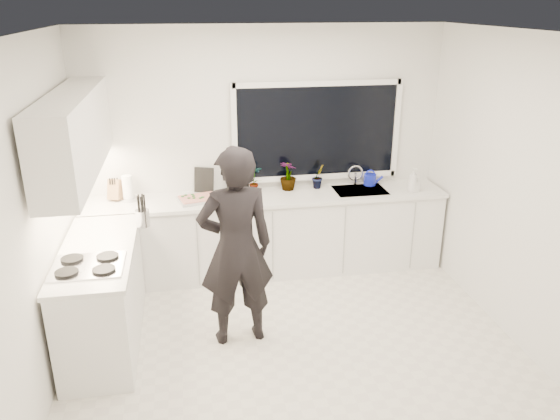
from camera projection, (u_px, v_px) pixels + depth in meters
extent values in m
cube|color=beige|center=(293.00, 343.00, 4.98)|extent=(4.00, 3.50, 0.02)
cube|color=white|center=(264.00, 150.00, 6.11)|extent=(4.00, 0.02, 2.70)
cube|color=white|center=(37.00, 220.00, 4.17)|extent=(0.02, 3.50, 2.70)
cube|color=white|center=(517.00, 190.00, 4.82)|extent=(0.02, 3.50, 2.70)
cube|color=white|center=(296.00, 31.00, 4.01)|extent=(4.00, 3.50, 0.02)
cube|color=black|center=(317.00, 131.00, 6.11)|extent=(1.80, 0.02, 1.00)
cube|color=white|center=(269.00, 235.00, 6.16)|extent=(3.92, 0.58, 0.88)
cube|color=white|center=(103.00, 297.00, 4.88)|extent=(0.58, 1.60, 0.88)
cube|color=silver|center=(268.00, 197.00, 5.98)|extent=(3.94, 0.62, 0.04)
cube|color=silver|center=(97.00, 251.00, 4.71)|extent=(0.62, 1.60, 0.04)
cube|color=white|center=(75.00, 134.00, 4.67)|extent=(0.34, 2.10, 0.70)
cube|color=silver|center=(360.00, 194.00, 6.17)|extent=(0.58, 0.42, 0.14)
cylinder|color=silver|center=(355.00, 176.00, 6.30)|extent=(0.03, 0.03, 0.22)
cube|color=black|center=(88.00, 265.00, 4.37)|extent=(0.56, 0.48, 0.03)
imported|color=black|center=(236.00, 248.00, 4.73)|extent=(0.71, 0.51, 1.83)
cube|color=silver|center=(198.00, 199.00, 5.83)|extent=(0.48, 0.40, 0.03)
cube|color=red|center=(198.00, 198.00, 5.82)|extent=(0.43, 0.35, 0.01)
cylinder|color=#121DAE|center=(370.00, 180.00, 6.30)|extent=(0.17, 0.17, 0.13)
cylinder|color=white|center=(128.00, 189.00, 5.79)|extent=(0.14, 0.14, 0.26)
cube|color=#9F7B4A|center=(115.00, 190.00, 5.81)|extent=(0.16, 0.14, 0.22)
cylinder|color=#ADAEB2|center=(143.00, 218.00, 5.15)|extent=(0.16, 0.16, 0.16)
cube|color=black|center=(204.00, 180.00, 6.04)|extent=(0.21, 0.10, 0.28)
cube|color=black|center=(237.00, 177.00, 6.10)|extent=(0.25, 0.05, 0.30)
imported|color=#26662D|center=(254.00, 178.00, 6.05)|extent=(0.17, 0.12, 0.31)
imported|color=#26662D|center=(288.00, 176.00, 6.11)|extent=(0.26, 0.26, 0.33)
imported|color=#26662D|center=(318.00, 176.00, 6.18)|extent=(0.19, 0.19, 0.27)
imported|color=#D8BF66|center=(413.00, 180.00, 6.05)|extent=(0.14, 0.14, 0.27)
imported|color=#D8BF66|center=(415.00, 184.00, 6.08)|extent=(0.10, 0.10, 0.19)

